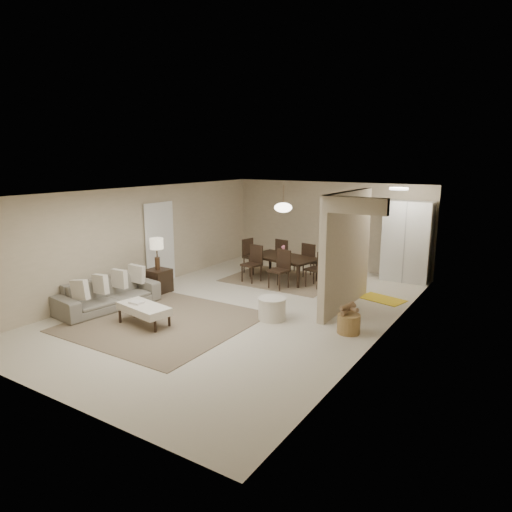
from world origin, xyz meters
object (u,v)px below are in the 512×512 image
Objects in this scene: sofa at (108,294)px; side_table at (158,281)px; ottoman_bench at (144,309)px; round_pouf at (272,309)px; dining_table at (282,268)px; wicker_basket at (349,324)px; pantry_cabinet at (407,242)px.

sofa reaches higher than side_table.
ottoman_bench is at bearing -52.96° from side_table.
ottoman_bench is 2.12× the size of round_pouf.
sofa is at bearing -106.34° from dining_table.
sofa reaches higher than round_pouf.
side_table is 1.34× the size of wicker_basket.
pantry_cabinet is 1.17× the size of dining_table.
sofa reaches higher than ottoman_bench.
pantry_cabinet is 3.73× the size of side_table.
sofa is 3.82× the size of round_pouf.
round_pouf is at bearing -108.62° from pantry_cabinet.
side_table is 3.26m from dining_table.
pantry_cabinet is 1.75× the size of ottoman_bench.
round_pouf is at bearing -54.83° from dining_table.
dining_table is at bearing 91.72° from ottoman_bench.
sofa is 3.86× the size of side_table.
round_pouf is at bearing -3.00° from side_table.
sofa is 5.09m from wicker_basket.
sofa is 3.56m from round_pouf.
dining_table is at bearing -18.39° from sofa.
wicker_basket is at bearing -65.89° from sofa.
side_table is (-4.75, -4.23, -0.77)m from pantry_cabinet.
dining_table reaches higher than side_table.
ottoman_bench is at bearing -94.26° from sofa.
sofa is at bearing 177.74° from ottoman_bench.
side_table is at bearing -138.30° from pantry_cabinet.
sofa reaches higher than wicker_basket.
ottoman_bench is 0.67× the size of dining_table.
round_pouf is (3.32, 1.29, -0.10)m from sofa.
round_pouf reaches higher than ottoman_bench.
wicker_basket is 0.24× the size of dining_table.
dining_table is (-1.30, 2.77, 0.09)m from round_pouf.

